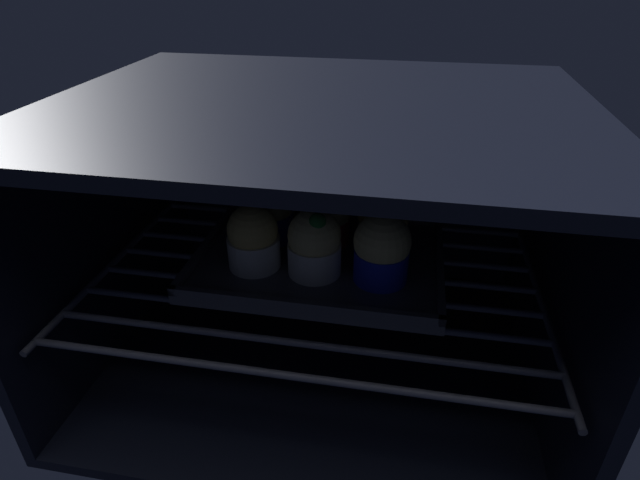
# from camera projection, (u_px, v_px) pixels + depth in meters

# --- Properties ---
(oven_cavity) EXTENTS (0.59, 0.47, 0.37)m
(oven_cavity) POSITION_uv_depth(u_px,v_px,m) (325.00, 231.00, 0.68)
(oven_cavity) COLOR black
(oven_cavity) RESTS_ON ground
(oven_rack) EXTENTS (0.55, 0.42, 0.01)m
(oven_rack) POSITION_uv_depth(u_px,v_px,m) (319.00, 270.00, 0.66)
(oven_rack) COLOR #444756
(oven_rack) RESTS_ON oven_cavity
(baking_tray) EXTENTS (0.31, 0.23, 0.02)m
(baking_tray) POSITION_uv_depth(u_px,v_px,m) (320.00, 259.00, 0.66)
(baking_tray) COLOR #4C4C51
(baking_tray) RESTS_ON oven_rack
(muffin_row0_col0) EXTENTS (0.06, 0.06, 0.08)m
(muffin_row0_col0) POSITION_uv_depth(u_px,v_px,m) (253.00, 239.00, 0.62)
(muffin_row0_col0) COLOR silver
(muffin_row0_col0) RESTS_ON baking_tray
(muffin_row0_col1) EXTENTS (0.06, 0.06, 0.09)m
(muffin_row0_col1) POSITION_uv_depth(u_px,v_px,m) (316.00, 244.00, 0.61)
(muffin_row0_col1) COLOR silver
(muffin_row0_col1) RESTS_ON baking_tray
(muffin_row0_col2) EXTENTS (0.07, 0.07, 0.09)m
(muffin_row0_col2) POSITION_uv_depth(u_px,v_px,m) (382.00, 250.00, 0.59)
(muffin_row0_col2) COLOR #1928B7
(muffin_row0_col2) RESTS_ON baking_tray
(muffin_row1_col0) EXTENTS (0.06, 0.06, 0.08)m
(muffin_row1_col0) POSITION_uv_depth(u_px,v_px,m) (270.00, 213.00, 0.68)
(muffin_row1_col0) COLOR #1928B7
(muffin_row1_col0) RESTS_ON baking_tray
(muffin_row1_col1) EXTENTS (0.07, 0.07, 0.08)m
(muffin_row1_col1) POSITION_uv_depth(u_px,v_px,m) (326.00, 216.00, 0.67)
(muffin_row1_col1) COLOR red
(muffin_row1_col1) RESTS_ON baking_tray
(muffin_row1_col2) EXTENTS (0.07, 0.07, 0.08)m
(muffin_row1_col2) POSITION_uv_depth(u_px,v_px,m) (383.00, 221.00, 0.66)
(muffin_row1_col2) COLOR #0C8C84
(muffin_row1_col2) RESTS_ON baking_tray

